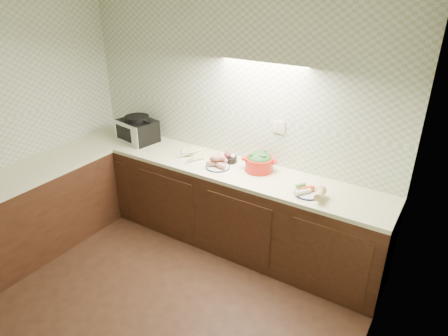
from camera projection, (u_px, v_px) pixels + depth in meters
The scene contains 8 objects.
room at pixel (93, 146), 2.67m from camera, with size 3.60×3.60×2.60m.
counter at pixel (116, 218), 4.03m from camera, with size 3.60×3.60×0.90m.
toaster_oven at pixel (137, 130), 4.65m from camera, with size 0.48×0.40×0.30m.
parsnip_pile at pixel (187, 155), 4.26m from camera, with size 0.30×0.37×0.07m.
sweet_potato_plate at pixel (218, 162), 4.03m from camera, with size 0.24×0.24×0.15m.
onion_bowl at pixel (229, 158), 4.16m from camera, with size 0.16×0.16×0.12m.
dutch_oven at pixel (259, 162), 3.95m from camera, with size 0.35×0.35×0.20m.
veg_plate at pixel (313, 191), 3.52m from camera, with size 0.30×0.25×0.11m.
Camera 1 is at (2.07, -1.62, 2.65)m, focal length 32.00 mm.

